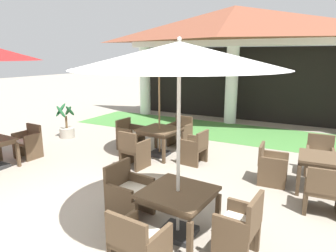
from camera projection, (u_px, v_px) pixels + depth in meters
name	position (u px, v px, depth m)	size (l,w,h in m)	color
ground_plane	(93.00, 214.00, 5.12)	(60.00, 60.00, 0.00)	#9E9384
background_pavilion	(235.00, 34.00, 11.27)	(9.20, 2.90, 4.43)	white
lawn_strip	(218.00, 131.00, 10.73)	(11.00, 2.69, 0.01)	#47843D
patio_table_near_foreground	(178.00, 197.00, 4.39)	(1.05, 1.05, 0.72)	brown
patio_umbrella_near_foreground	(179.00, 57.00, 3.93)	(2.86, 2.86, 2.89)	#2D2D2D
patio_chair_near_foreground_east	(240.00, 228.00, 3.94)	(0.54, 0.61, 0.92)	brown
patio_chair_near_foreground_west	(128.00, 193.00, 4.94)	(0.63, 0.67, 0.92)	brown
patio_chair_near_foreground_south	(138.00, 243.00, 3.66)	(0.67, 0.60, 0.86)	brown
patio_table_mid_left	(159.00, 132.00, 7.97)	(1.06, 1.06, 0.75)	brown
patio_umbrella_mid_left	(159.00, 66.00, 7.56)	(2.24, 2.24, 2.68)	#2D2D2D
patio_chair_mid_left_north	(180.00, 132.00, 8.88)	(0.64, 0.60, 0.87)	brown
patio_chair_mid_left_east	(194.00, 148.00, 7.45)	(0.64, 0.62, 0.85)	brown
patio_chair_mid_left_south	(134.00, 150.00, 7.16)	(0.60, 0.62, 0.92)	brown
patio_chair_mid_left_west	(130.00, 135.00, 8.60)	(0.65, 0.67, 0.85)	brown
patio_chair_mid_right_north	(29.00, 142.00, 7.87)	(0.59, 0.54, 0.86)	brown
patio_table_far_back	(323.00, 161.00, 5.85)	(0.92, 0.92, 0.73)	brown
patio_chair_far_back_south	(323.00, 191.00, 5.07)	(0.62, 0.59, 0.87)	brown
patio_chair_far_back_north	(319.00, 158.00, 6.74)	(0.61, 0.58, 0.89)	brown
patio_chair_far_back_west	(271.00, 165.00, 6.28)	(0.60, 0.59, 0.83)	brown
potted_palm_left_edge	(67.00, 128.00, 9.78)	(0.52, 0.49, 1.13)	#B2AD9E
terracotta_urn	(169.00, 134.00, 9.66)	(0.34, 0.34, 0.38)	#9E5633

